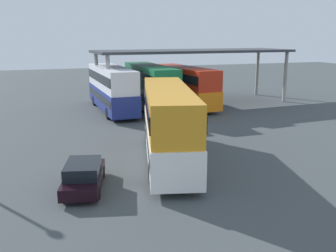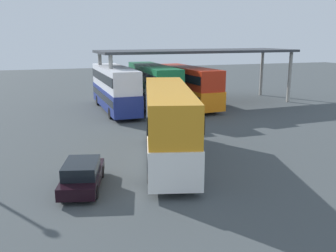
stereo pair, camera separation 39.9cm
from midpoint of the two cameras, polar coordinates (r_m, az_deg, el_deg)
name	(u,v)px [view 1 (the left image)]	position (r m, az deg, el deg)	size (l,w,h in m)	color
ground_plane	(177,177)	(19.06, 0.82, -7.79)	(140.00, 140.00, 0.00)	#404648
double_decker_main	(168,121)	(21.03, -0.55, 0.78)	(5.24, 11.52, 4.17)	white
parked_hatchback	(84,175)	(17.85, -13.42, -7.38)	(2.61, 4.37, 1.35)	black
double_decker_near_canopy	(112,87)	(35.90, -8.96, 5.91)	(2.66, 11.53, 4.17)	navy
double_decker_mid_row	(150,86)	(36.16, -3.10, 6.20)	(2.72, 11.47, 4.29)	silver
double_decker_far_right	(184,85)	(37.83, 2.21, 6.31)	(3.41, 10.74, 4.00)	orange
depot_canopy	(194,53)	(39.35, 3.77, 11.07)	(20.89, 7.16, 5.63)	#33353A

